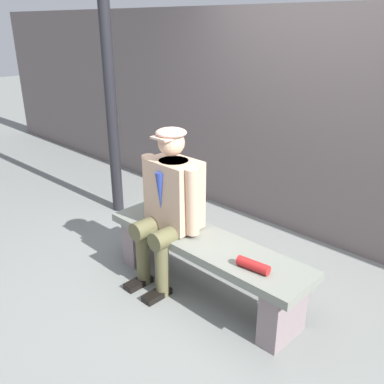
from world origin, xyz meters
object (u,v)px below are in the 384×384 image
(lamp_post, at_px, (106,44))
(rolled_magazine, at_px, (253,265))
(bench, at_px, (204,256))
(seated_man, at_px, (169,201))

(lamp_post, bearing_deg, rolled_magazine, 166.31)
(bench, bearing_deg, lamp_post, -15.04)
(seated_man, distance_m, rolled_magazine, 0.86)
(rolled_magazine, bearing_deg, bench, -8.90)
(bench, distance_m, lamp_post, 2.36)
(bench, bearing_deg, seated_man, 9.69)
(seated_man, xyz_separation_m, lamp_post, (1.46, -0.53, 1.09))
(seated_man, bearing_deg, rolled_magazine, 178.31)
(bench, xyz_separation_m, seated_man, (0.33, 0.06, 0.38))
(rolled_magazine, height_order, lamp_post, lamp_post)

